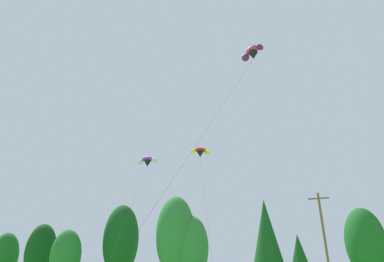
{
  "coord_description": "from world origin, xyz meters",
  "views": [
    {
      "loc": [
        9.47,
        -2.19,
        1.98
      ],
      "look_at": [
        1.85,
        21.76,
        13.34
      ],
      "focal_mm": 31.92,
      "sensor_mm": 36.0,
      "label": 1
    }
  ],
  "objects_px": {
    "parafoil_kite_high_purple": "(147,161)",
    "parafoil_kite_far_magenta": "(253,53)",
    "parafoil_kite_mid_red_yellow": "(200,152)",
    "utility_pole": "(325,244)"
  },
  "relations": [
    {
      "from": "parafoil_kite_high_purple",
      "to": "parafoil_kite_far_magenta",
      "type": "relative_size",
      "value": 0.79
    },
    {
      "from": "parafoil_kite_mid_red_yellow",
      "to": "parafoil_kite_far_magenta",
      "type": "bearing_deg",
      "value": -59.49
    },
    {
      "from": "utility_pole",
      "to": "parafoil_kite_mid_red_yellow",
      "type": "height_order",
      "value": "parafoil_kite_mid_red_yellow"
    },
    {
      "from": "parafoil_kite_mid_red_yellow",
      "to": "parafoil_kite_far_magenta",
      "type": "xyz_separation_m",
      "value": [
        11.55,
        -19.6,
        2.77
      ]
    },
    {
      "from": "parafoil_kite_high_purple",
      "to": "parafoil_kite_far_magenta",
      "type": "distance_m",
      "value": 18.5
    },
    {
      "from": "parafoil_kite_mid_red_yellow",
      "to": "utility_pole",
      "type": "bearing_deg",
      "value": -30.19
    },
    {
      "from": "parafoil_kite_high_purple",
      "to": "parafoil_kite_mid_red_yellow",
      "type": "distance_m",
      "value": 13.84
    },
    {
      "from": "utility_pole",
      "to": "parafoil_kite_high_purple",
      "type": "bearing_deg",
      "value": -171.95
    },
    {
      "from": "utility_pole",
      "to": "parafoil_kite_mid_red_yellow",
      "type": "xyz_separation_m",
      "value": [
        -16.36,
        9.52,
        15.59
      ]
    },
    {
      "from": "parafoil_kite_far_magenta",
      "to": "utility_pole",
      "type": "bearing_deg",
      "value": 64.5
    }
  ]
}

